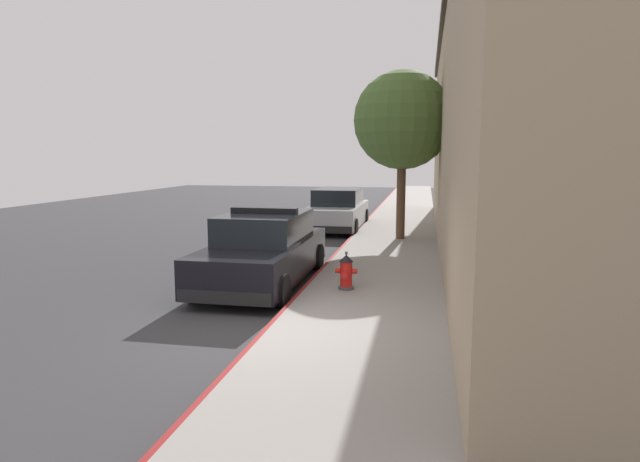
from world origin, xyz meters
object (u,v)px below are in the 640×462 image
at_px(police_cruiser, 264,250).
at_px(street_tree, 403,121).
at_px(parked_car_silver_ahead, 338,210).
at_px(fire_hydrant, 346,272).

bearing_deg(police_cruiser, street_tree, 66.54).
height_order(police_cruiser, street_tree, street_tree).
bearing_deg(street_tree, parked_car_silver_ahead, 131.45).
height_order(police_cruiser, fire_hydrant, police_cruiser).
bearing_deg(street_tree, fire_hydrant, -96.17).
relative_size(fire_hydrant, street_tree, 0.14).
height_order(fire_hydrant, street_tree, street_tree).
height_order(parked_car_silver_ahead, street_tree, street_tree).
distance_m(police_cruiser, street_tree, 7.42).
relative_size(police_cruiser, fire_hydrant, 6.37).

